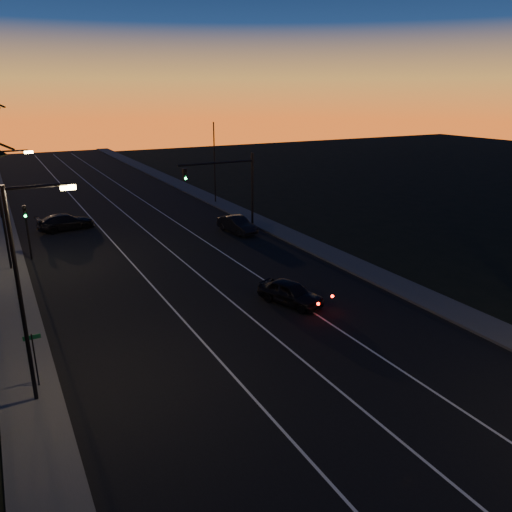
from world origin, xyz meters
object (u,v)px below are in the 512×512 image
lead_car (290,293)px  right_car (237,225)px  cross_car (66,222)px  signal_mast (229,180)px

lead_car → right_car: right_car is taller
cross_car → lead_car: bearing=-68.8°
signal_mast → cross_car: signal_mast is taller
signal_mast → lead_car: size_ratio=1.44×
signal_mast → lead_car: (-3.64, -16.38, -4.06)m
lead_car → right_car: bearing=75.3°
lead_car → cross_car: 25.88m
signal_mast → lead_car: bearing=-102.5°
right_car → lead_car: bearing=-104.7°
signal_mast → right_car: 4.10m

